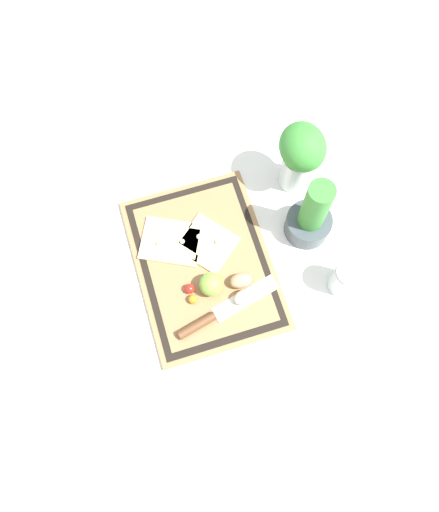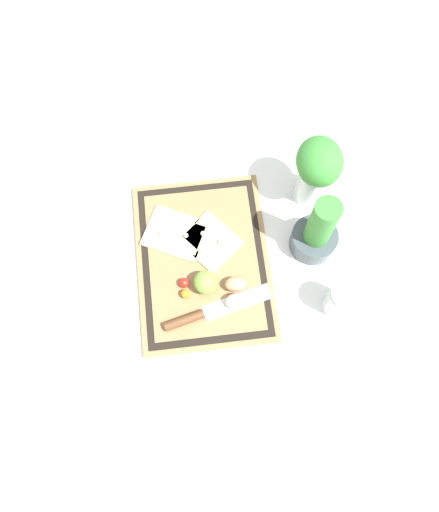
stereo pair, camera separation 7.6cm
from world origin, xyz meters
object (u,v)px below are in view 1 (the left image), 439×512
object	(u,v)px
egg_pink	(245,297)
herb_glass	(300,155)
pizza_slice_far	(207,243)
egg_brown	(241,281)
pizza_slice_near	(172,241)
cherry_tomato_red	(190,289)
cherry_tomato_yellow	(193,299)
sauce_jar	(345,279)
lime	(210,285)
knife	(212,317)
herb_pot	(311,217)

from	to	relation	value
egg_pink	herb_glass	distance (m)	0.38
pizza_slice_far	egg_brown	xyz separation A→B (m)	(0.13, 0.05, 0.01)
pizza_slice_near	cherry_tomato_red	size ratio (longest dim) A/B	7.46
egg_brown	cherry_tomato_yellow	xyz separation A→B (m)	(0.01, -0.13, -0.01)
pizza_slice_far	sauce_jar	bearing A→B (deg)	55.82
lime	knife	bearing A→B (deg)	-13.03
knife	cherry_tomato_yellow	xyz separation A→B (m)	(-0.06, -0.03, 0.00)
pizza_slice_near	egg_pink	size ratio (longest dim) A/B	3.33
egg_pink	lime	size ratio (longest dim) A/B	0.95
pizza_slice_near	egg_brown	xyz separation A→B (m)	(0.16, 0.14, 0.01)
cherry_tomato_red	herb_glass	bearing A→B (deg)	121.81
cherry_tomato_yellow	egg_pink	bearing A→B (deg)	74.50
pizza_slice_near	pizza_slice_far	size ratio (longest dim) A/B	1.06
egg_brown	egg_pink	bearing A→B (deg)	-4.69
herb_glass	cherry_tomato_yellow	bearing A→B (deg)	-55.01
cherry_tomato_red	herb_pot	size ratio (longest dim) A/B	0.11
egg_brown	cherry_tomato_red	world-z (taller)	egg_brown
knife	cherry_tomato_yellow	size ratio (longest dim) A/B	12.16
lime	cherry_tomato_red	bearing A→B (deg)	-101.23
egg_brown	herb_glass	world-z (taller)	herb_glass
knife	lime	distance (m)	0.08
knife	cherry_tomato_red	world-z (taller)	cherry_tomato_red
herb_glass	sauce_jar	bearing A→B (deg)	2.87
herb_pot	cherry_tomato_yellow	bearing A→B (deg)	-73.20
knife	pizza_slice_near	bearing A→B (deg)	-169.37
pizza_slice_far	herb_pot	world-z (taller)	herb_pot
egg_pink	herb_glass	size ratio (longest dim) A/B	0.25
knife	herb_pot	xyz separation A→B (m)	(-0.16, 0.31, 0.06)
egg_pink	herb_pot	world-z (taller)	herb_pot
pizza_slice_near	cherry_tomato_red	bearing A→B (deg)	3.80
herb_pot	pizza_slice_far	bearing A→B (deg)	-97.11
cherry_tomato_yellow	sauce_jar	xyz separation A→B (m)	(0.07, 0.37, 0.02)
lime	sauce_jar	distance (m)	0.33
egg_pink	lime	bearing A→B (deg)	-125.32
pizza_slice_near	cherry_tomato_yellow	world-z (taller)	pizza_slice_near
pizza_slice_near	sauce_jar	bearing A→B (deg)	58.77
cherry_tomato_red	pizza_slice_far	bearing A→B (deg)	144.62
pizza_slice_far	cherry_tomato_red	xyz separation A→B (m)	(0.11, -0.08, 0.01)
knife	cherry_tomato_yellow	world-z (taller)	same
cherry_tomato_red	egg_pink	bearing A→B (deg)	63.25
egg_pink	sauce_jar	size ratio (longest dim) A/B	0.53
pizza_slice_far	cherry_tomato_yellow	distance (m)	0.15
knife	egg_pink	bearing A→B (deg)	103.41
egg_pink	sauce_jar	world-z (taller)	sauce_jar
cherry_tomato_red	herb_glass	size ratio (longest dim) A/B	0.11
herb_pot	herb_glass	xyz separation A→B (m)	(-0.15, 0.02, 0.06)
pizza_slice_far	egg_pink	size ratio (longest dim) A/B	3.13
cherry_tomato_red	herb_pot	world-z (taller)	herb_pot
pizza_slice_near	egg_pink	xyz separation A→B (m)	(0.20, 0.13, 0.01)
egg_brown	cherry_tomato_yellow	world-z (taller)	egg_brown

